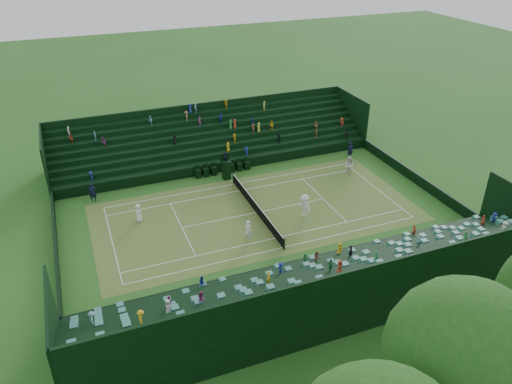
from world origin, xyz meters
TOP-DOWN VIEW (x-y plane):
  - ground at (0.00, 0.00)m, footprint 160.00×160.00m
  - court_surface at (0.00, 0.00)m, footprint 12.97×26.77m
  - perimeter_wall_north at (0.00, 15.88)m, footprint 17.17×0.20m
  - perimeter_wall_south at (0.00, -15.88)m, footprint 17.17×0.20m
  - perimeter_wall_east at (8.48, 0.00)m, footprint 0.20×31.77m
  - perimeter_wall_west at (-8.48, 0.00)m, footprint 0.20×31.77m
  - north_grandstand at (12.66, 0.00)m, footprint 6.60×32.00m
  - south_grandstand at (-12.66, 0.00)m, footprint 6.60×32.00m
  - tennis_net at (0.00, 0.00)m, footprint 11.67×0.10m
  - umpire_chair at (-6.89, -0.32)m, footprint 0.88×0.88m
  - courtside_chairs at (-8.11, -0.30)m, footprint 0.54×5.51m
  - player_near_west at (-2.26, -9.38)m, footprint 0.85×0.62m
  - player_near_east at (3.67, -2.07)m, footprint 0.80×0.72m
  - player_far_west at (-3.39, 10.98)m, footprint 1.07×0.95m
  - player_far_east at (1.96, 3.53)m, footprint 1.47×1.13m
  - line_judge_north at (-6.70, 13.10)m, footprint 0.46×0.66m
  - line_judge_south at (-6.99, -12.54)m, footprint 0.54×0.72m

SIDE VIEW (x-z plane):
  - ground at x=0.00m, z-range 0.00..0.00m
  - court_surface at x=0.00m, z-range 0.00..0.01m
  - courtside_chairs at x=-8.11m, z-range -0.14..1.03m
  - perimeter_wall_north at x=0.00m, z-range 0.00..1.00m
  - perimeter_wall_south at x=0.00m, z-range 0.00..1.00m
  - perimeter_wall_east at x=8.48m, z-range 0.00..1.00m
  - perimeter_wall_west at x=-8.48m, z-range 0.00..1.00m
  - tennis_net at x=0.00m, z-range 0.00..1.06m
  - player_near_west at x=-2.26m, z-range 0.00..1.59m
  - line_judge_north at x=-6.70m, z-range 0.00..1.70m
  - line_judge_south at x=-6.99m, z-range 0.00..1.79m
  - player_near_east at x=3.67m, z-range 0.00..1.84m
  - player_far_west at x=-3.39m, z-range 0.00..1.85m
  - player_far_east at x=1.96m, z-range 0.00..2.02m
  - umpire_chair at x=-6.89m, z-range -0.20..2.57m
  - north_grandstand at x=12.66m, z-range -0.90..4.00m
  - south_grandstand at x=-12.66m, z-range -0.90..4.00m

